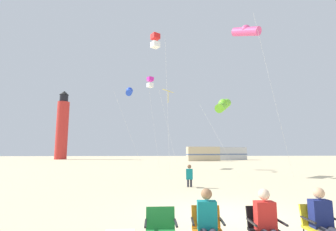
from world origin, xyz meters
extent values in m
plane|color=beige|center=(0.00, 0.00, 0.00)|extent=(200.00, 200.00, 0.00)
cube|color=#238438|center=(-2.11, -2.65, 0.62)|extent=(0.52, 0.14, 0.40)
cube|color=black|center=(-2.38, -2.88, 0.60)|extent=(0.05, 0.47, 0.03)
cube|color=black|center=(-1.86, -2.90, 0.60)|extent=(0.05, 0.47, 0.03)
cube|color=orange|center=(-1.26, -2.61, 0.62)|extent=(0.53, 0.19, 0.40)
cube|color=black|center=(-1.55, -2.82, 0.60)|extent=(0.09, 0.47, 0.03)
cube|color=black|center=(-1.03, -2.88, 0.60)|extent=(0.09, 0.47, 0.03)
cube|color=#147F84|center=(-1.29, -2.81, 0.68)|extent=(0.36, 0.26, 0.52)
sphere|color=#9E704C|center=(-1.29, -2.81, 1.06)|extent=(0.20, 0.20, 0.20)
cube|color=black|center=(-0.26, -2.74, 0.62)|extent=(0.53, 0.17, 0.40)
cube|color=black|center=(-0.53, -2.96, 0.60)|extent=(0.07, 0.47, 0.03)
cube|color=black|center=(-0.01, -3.00, 0.60)|extent=(0.07, 0.47, 0.03)
cube|color=red|center=(-0.27, -2.94, 0.68)|extent=(0.35, 0.24, 0.52)
sphere|color=beige|center=(-0.27, -2.94, 1.06)|extent=(0.20, 0.20, 0.20)
cube|color=yellow|center=(0.81, -2.92, 0.42)|extent=(0.56, 0.56, 0.05)
cube|color=yellow|center=(0.82, -2.68, 0.62)|extent=(0.53, 0.17, 0.40)
cube|color=black|center=(0.55, -2.90, 0.60)|extent=(0.07, 0.47, 0.03)
cube|color=navy|center=(0.81, -2.88, 0.68)|extent=(0.35, 0.24, 0.52)
sphere|color=#D8A87F|center=(0.81, -2.88, 1.06)|extent=(0.20, 0.20, 0.20)
cylinder|color=#2D2D38|center=(0.72, -3.05, 0.44)|extent=(0.16, 0.37, 0.13)
cylinder|color=#2D2D38|center=(0.88, -3.07, 0.44)|extent=(0.16, 0.37, 0.13)
cube|color=#147F84|center=(-0.17, 5.51, 0.68)|extent=(0.37, 0.28, 0.52)
sphere|color=brown|center=(-0.17, 5.51, 1.06)|extent=(0.20, 0.20, 0.20)
cylinder|color=#2D2D38|center=(-0.06, 5.67, 0.44)|extent=(0.19, 0.38, 0.13)
cylinder|color=#2D2D38|center=(-0.03, 5.83, 0.21)|extent=(0.11, 0.11, 0.42)
cylinder|color=#2D2D38|center=(-0.22, 5.70, 0.44)|extent=(0.19, 0.38, 0.13)
cylinder|color=#2D2D38|center=(-0.19, 5.86, 0.21)|extent=(0.11, 0.11, 0.42)
cylinder|color=silver|center=(-0.78, 11.67, 5.40)|extent=(0.57, 1.95, 10.80)
cube|color=red|center=(-1.75, 11.94, 11.15)|extent=(0.82, 0.82, 0.44)
cube|color=white|center=(-1.75, 11.94, 10.45)|extent=(0.82, 0.82, 0.44)
cylinder|color=silver|center=(2.86, 10.40, 2.72)|extent=(2.42, 1.60, 5.44)
cylinder|color=#72D12D|center=(3.65, 11.61, 5.43)|extent=(1.96, 2.47, 1.48)
sphere|color=#72D12D|center=(3.65, 11.61, 5.58)|extent=(0.76, 0.76, 0.76)
cylinder|color=silver|center=(-4.42, 19.68, 4.38)|extent=(3.45, 0.01, 8.76)
cylinder|color=blue|center=(-4.42, 21.40, 8.76)|extent=(0.70, 2.50, 1.48)
sphere|color=blue|center=(-4.42, 21.40, 8.91)|extent=(0.76, 0.76, 0.76)
cylinder|color=silver|center=(-1.64, 19.18, 4.77)|extent=(1.38, 0.80, 9.54)
cube|color=#D826A5|center=(-2.03, 19.86, 9.89)|extent=(0.82, 0.82, 0.44)
cube|color=white|center=(-2.03, 19.86, 9.19)|extent=(0.82, 0.82, 0.44)
cylinder|color=silver|center=(6.54, 9.14, 5.68)|extent=(3.39, 2.16, 11.35)
cylinder|color=#E54C8C|center=(5.47, 10.83, 11.35)|extent=(1.93, 2.48, 1.48)
sphere|color=#E54C8C|center=(5.47, 10.83, 11.50)|extent=(0.76, 0.76, 0.76)
cylinder|color=silver|center=(-0.33, 16.07, 3.93)|extent=(1.85, 0.13, 7.86)
cube|color=yellow|center=(-0.27, 16.99, 7.86)|extent=(1.22, 1.22, 0.40)
cylinder|color=yellow|center=(-0.27, 16.99, 7.21)|extent=(0.04, 0.04, 1.10)
cylinder|color=red|center=(-22.90, 55.33, 7.00)|extent=(2.80, 2.80, 14.00)
cylinder|color=black|center=(-22.90, 55.33, 14.90)|extent=(2.00, 2.00, 1.80)
cone|color=black|center=(-22.90, 55.33, 16.30)|extent=(2.20, 2.20, 1.00)
cube|color=#C6B28C|center=(8.92, 42.37, 1.40)|extent=(6.49, 2.57, 2.80)
cube|color=#4C608C|center=(8.92, 42.37, 1.26)|extent=(6.53, 2.61, 0.24)
cube|color=#B7BABF|center=(16.53, 47.59, 1.40)|extent=(6.57, 2.84, 2.80)
cube|color=#4C608C|center=(16.53, 47.59, 1.26)|extent=(6.62, 2.88, 0.24)
camera|label=1|loc=(-2.38, -7.40, 1.82)|focal=26.74mm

